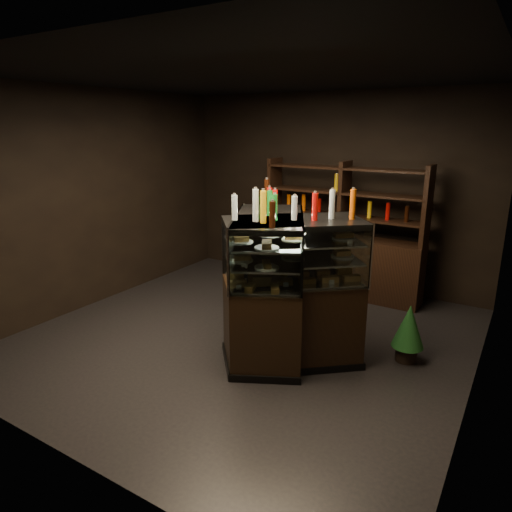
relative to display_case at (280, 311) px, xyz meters
The scene contains 7 objects.
ground 0.79m from the display_case, 161.26° to the left, with size 5.00×5.00×0.00m, color black.
room_shell 1.53m from the display_case, 161.26° to the left, with size 5.02×5.02×3.01m.
display_case is the anchor object (origin of this frame).
food_display 0.64m from the display_case, 101.33° to the right, with size 1.27×1.26×0.48m.
bottles_top 1.19m from the display_case, 78.67° to the left, with size 1.09×1.12×0.30m.
potted_conifer 1.40m from the display_case, 25.92° to the left, with size 0.34×0.34×0.74m.
back_shelving 2.25m from the display_case, 94.28° to the left, with size 2.42×0.47×2.00m.
Camera 1 is at (2.76, -4.28, 2.49)m, focal length 32.00 mm.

